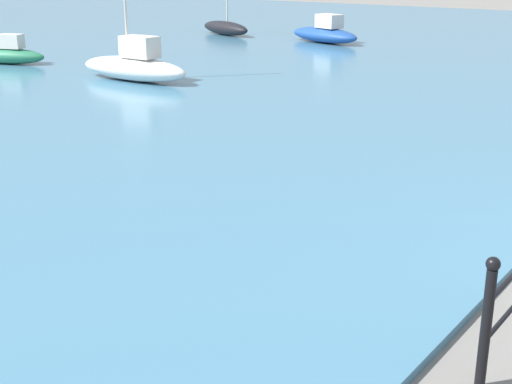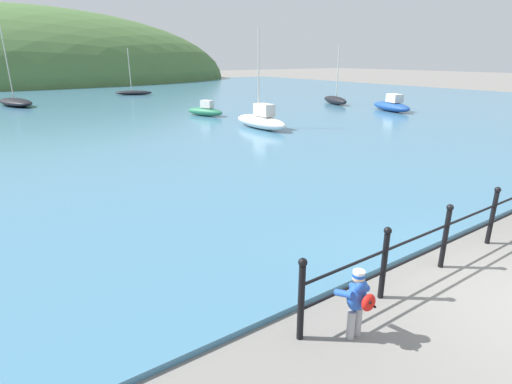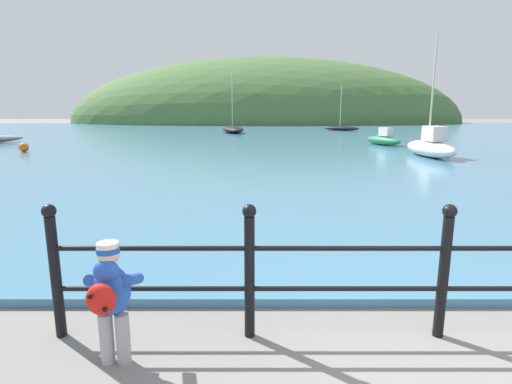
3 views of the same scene
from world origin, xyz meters
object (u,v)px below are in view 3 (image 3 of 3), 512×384
Objects in this scene: boat_blue_hull at (432,146)px; boat_red_dinghy at (385,139)px; child_in_coat at (111,293)px; boat_mid_harbor at (343,128)px; mooring_buoy at (25,147)px; boat_twin_mast at (234,129)px.

boat_blue_hull reaches higher than boat_red_dinghy.
child_in_coat is 0.23× the size of boat_mid_harbor.
boat_mid_harbor is at bearing 87.24° from boat_blue_hull.
boat_blue_hull is at bearing -92.76° from boat_mid_harbor.
boat_mid_harbor is 9.99× the size of mooring_buoy.
boat_mid_harbor is at bearing 21.10° from boat_twin_mast.
boat_mid_harbor is 28.26m from mooring_buoy.
child_in_coat is 37.72m from boat_mid_harbor.
child_in_coat is 0.17× the size of boat_twin_mast.
boat_red_dinghy is at bearing -54.71° from boat_twin_mast.
boat_red_dinghy reaches higher than child_in_coat.
boat_twin_mast is (-0.91, 32.51, -0.20)m from child_in_coat.
child_in_coat is at bearing -88.40° from boat_twin_mast.
child_in_coat is 32.52m from boat_twin_mast.
boat_blue_hull reaches higher than mooring_buoy.
boat_red_dinghy is at bearing 67.17° from child_in_coat.
boat_twin_mast is at bearing 62.37° from mooring_buoy.
boat_mid_harbor is (9.47, 36.51, -0.27)m from child_in_coat.
boat_twin_mast reaches higher than boat_blue_hull.
boat_blue_hull reaches higher than boat_mid_harbor.
child_in_coat is at bearing -58.38° from mooring_buoy.
mooring_buoy is at bearing -117.63° from boat_twin_mast.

